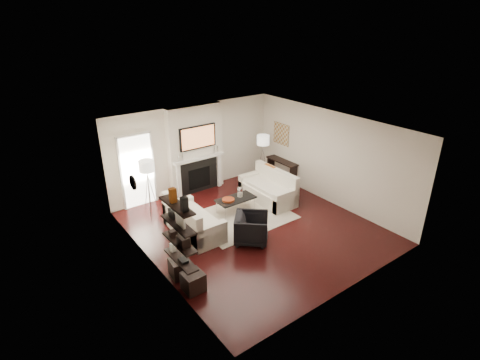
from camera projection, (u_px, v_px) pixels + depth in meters
room_envelope at (254, 181)px, 9.24m from camera, size 6.00×6.00×6.00m
chimney_breast at (196, 150)px, 11.36m from camera, size 1.80×0.25×2.70m
fireplace_surround at (199, 176)px, 11.59m from camera, size 1.30×0.02×1.04m
firebox at (199, 178)px, 11.62m from camera, size 0.75×0.02×0.65m
mantel_pilaster_l at (179, 181)px, 11.17m from camera, size 0.12×0.08×1.10m
mantel_pilaster_r at (219, 170)px, 11.95m from camera, size 0.12×0.08×1.10m
mantel_shelf at (199, 158)px, 11.31m from camera, size 1.70×0.18×0.07m
tv_body at (198, 137)px, 11.06m from camera, size 1.20×0.06×0.70m
tv_screen at (198, 137)px, 11.04m from camera, size 1.10×0.00×0.62m
candlestick_l_tall at (182, 156)px, 10.95m from camera, size 0.04×0.04×0.30m
candlestick_l_short at (179, 158)px, 10.89m from camera, size 0.04×0.04×0.24m
candlestick_r_tall at (214, 149)px, 11.54m from camera, size 0.04×0.04×0.30m
candlestick_r_short at (218, 149)px, 11.63m from camera, size 0.04×0.04×0.24m
hallway_panel at (137, 171)px, 10.55m from camera, size 0.90×0.02×2.10m
door_trim_l at (121, 176)px, 10.28m from camera, size 0.06×0.06×2.16m
door_trim_r at (154, 168)px, 10.80m from camera, size 0.06×0.06×2.16m
door_trim_top at (133, 135)px, 10.10m from camera, size 1.02×0.06×0.06m
rug at (242, 217)px, 10.30m from camera, size 2.60×2.00×0.01m
loveseat_left_base at (194, 225)px, 9.48m from camera, size 0.85×1.80×0.42m
loveseat_left_back at (181, 218)px, 9.18m from camera, size 0.18×1.80×0.80m
loveseat_left_arm_n at (211, 236)px, 8.85m from camera, size 0.85×0.18×0.60m
loveseat_left_arm_s at (179, 210)px, 10.04m from camera, size 0.85×0.18×0.60m
loveseat_left_cushion at (195, 216)px, 9.41m from camera, size 0.63×1.44×0.10m
pillow_left_orange at (175, 206)px, 9.31m from camera, size 0.10×0.42×0.42m
pillow_left_charcoal at (187, 216)px, 8.88m from camera, size 0.10×0.40×0.40m
loveseat_right_base at (267, 194)px, 11.16m from camera, size 0.85×1.80×0.42m
loveseat_right_back at (276, 181)px, 11.21m from camera, size 0.18×1.80×0.80m
loveseat_right_arm_n at (286, 201)px, 10.53m from camera, size 0.85×0.18×0.60m
loveseat_right_arm_s at (251, 182)px, 11.72m from camera, size 0.85×0.18×0.60m
loveseat_right_cushion at (266, 186)px, 11.03m from camera, size 0.63×1.44×0.10m
pillow_right_orange at (270, 172)px, 11.35m from camera, size 0.10×0.42×0.42m
pillow_right_charcoal at (283, 179)px, 10.91m from camera, size 0.10×0.40×0.40m
coffee_table at (236, 199)px, 10.42m from camera, size 1.10×0.55×0.04m
coffee_leg_nw at (225, 214)px, 10.08m from camera, size 0.02×0.02×0.38m
coffee_leg_ne at (255, 204)px, 10.62m from camera, size 0.02×0.02×0.38m
coffee_leg_sw at (217, 208)px, 10.40m from camera, size 0.02×0.02×0.38m
coffee_leg_se at (245, 198)px, 10.94m from camera, size 0.02×0.02×0.38m
hurricane_glass at (240, 192)px, 10.44m from camera, size 0.15×0.15×0.27m
hurricane_candle at (240, 194)px, 10.46m from camera, size 0.10×0.10×0.15m
copper_bowl at (228, 200)px, 10.27m from camera, size 0.34×0.34×0.06m
armchair at (252, 227)px, 9.05m from camera, size 1.06×1.06×0.80m
lamp_left_post at (150, 195)px, 10.20m from camera, size 0.02×0.02×1.20m
lamp_left_shade at (146, 166)px, 9.86m from camera, size 0.40×0.40×0.30m
lamp_left_leg_a at (153, 194)px, 10.26m from camera, size 0.25×0.02×1.23m
lamp_left_leg_b at (146, 194)px, 10.24m from camera, size 0.14×0.22×1.23m
lamp_left_leg_c at (149, 197)px, 10.10m from camera, size 0.14×0.22×1.23m
lamp_right_post at (262, 165)px, 12.23m from camera, size 0.02×0.02×1.20m
lamp_right_shade at (263, 140)px, 11.89m from camera, size 0.40×0.40×0.30m
lamp_right_leg_a at (265, 164)px, 12.29m from camera, size 0.25×0.02×1.23m
lamp_right_leg_b at (259, 164)px, 12.27m from camera, size 0.14×0.22×1.23m
lamp_right_leg_c at (263, 166)px, 12.13m from camera, size 0.14×0.22×1.23m
console_top at (282, 161)px, 12.19m from camera, size 0.35×1.20×0.04m
console_leg_n at (293, 177)px, 11.94m from camera, size 0.30×0.04×0.71m
console_leg_s at (271, 167)px, 12.75m from camera, size 0.30×0.04×0.71m
wall_art at (281, 134)px, 12.14m from camera, size 0.03×0.70×0.70m
shelf_bottom at (181, 260)px, 7.35m from camera, size 0.25×1.00×0.03m
shelf_lower at (180, 242)px, 7.19m from camera, size 0.25×1.00×0.04m
shelf_upper at (178, 224)px, 7.02m from camera, size 0.25×1.00×0.04m
shelf_top at (177, 205)px, 6.86m from camera, size 0.25×1.00×0.04m
decor_magfile_a at (184, 204)px, 6.57m from camera, size 0.12×0.10×0.28m
decor_magfile_b at (173, 195)px, 6.89m from camera, size 0.12×0.10×0.28m
decor_frame_a at (180, 221)px, 6.89m from camera, size 0.04×0.30×0.22m
decor_frame_b at (171, 214)px, 7.17m from camera, size 0.04×0.22×0.18m
decor_wine_rack at (183, 241)px, 7.01m from camera, size 0.18×0.25×0.20m
decor_box_small at (173, 233)px, 7.34m from camera, size 0.15×0.12×0.12m
decor_books at (183, 260)px, 7.25m from camera, size 0.14×0.20×0.05m
decor_box_tall at (173, 247)px, 7.55m from camera, size 0.10×0.10×0.18m
clock_rim at (133, 183)px, 8.28m from camera, size 0.04×0.34×0.34m
clock_face at (134, 182)px, 8.30m from camera, size 0.01×0.29×0.29m
ottoman_near at (180, 268)px, 7.92m from camera, size 0.44×0.44×0.40m
ottoman_far at (193, 282)px, 7.51m from camera, size 0.41×0.41×0.40m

